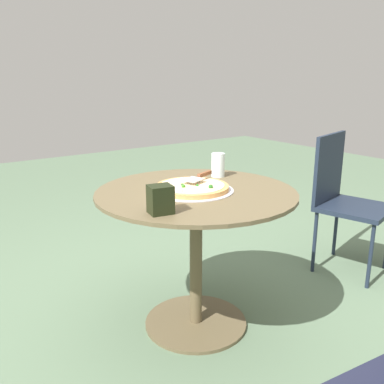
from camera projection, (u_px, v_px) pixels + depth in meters
The scene contains 7 objects.
ground_plane at pixel (196, 323), 2.24m from camera, with size 10.00×10.00×0.00m, color #586F55.
patio_table at pixel (196, 228), 2.09m from camera, with size 0.97×0.97×0.73m.
pizza_on_tray at pixel (192, 188), 2.04m from camera, with size 0.40×0.40×0.04m.
pizza_server at pixel (199, 177), 2.11m from camera, with size 0.12×0.21×0.02m.
drinking_cup at pixel (218, 165), 2.31m from camera, with size 0.07×0.07×0.13m, color silver.
napkin_dispenser at pixel (160, 199), 1.70m from camera, with size 0.09×0.08×0.12m, color black.
patio_chair_near at pixel (344, 194), 2.77m from camera, with size 0.51×0.51×0.90m.
Camera 1 is at (-1.58, 1.17, 1.27)m, focal length 39.70 mm.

